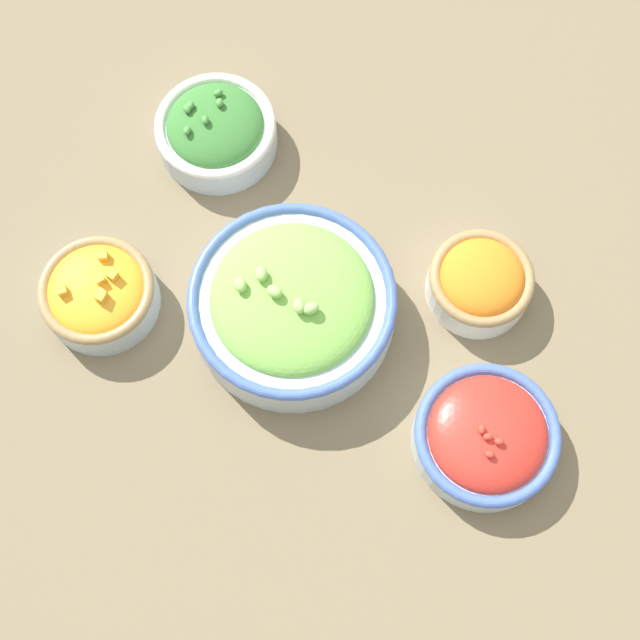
{
  "coord_description": "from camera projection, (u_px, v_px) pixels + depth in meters",
  "views": [
    {
      "loc": [
        -0.14,
        0.27,
        0.91
      ],
      "look_at": [
        0.0,
        0.0,
        0.03
      ],
      "focal_mm": 50.0,
      "sensor_mm": 36.0,
      "label": 1
    }
  ],
  "objects": [
    {
      "name": "bowl_carrots",
      "position": [
        480.0,
        281.0,
        0.95
      ],
      "size": [
        0.11,
        0.11,
        0.06
      ],
      "color": "silver",
      "rests_on": "ground_plane"
    },
    {
      "name": "bowl_squash",
      "position": [
        98.0,
        293.0,
        0.94
      ],
      "size": [
        0.12,
        0.12,
        0.06
      ],
      "color": "#B2C1CC",
      "rests_on": "ground_plane"
    },
    {
      "name": "bowl_lettuce",
      "position": [
        294.0,
        302.0,
        0.93
      ],
      "size": [
        0.22,
        0.22,
        0.09
      ],
      "color": "#B2C1CC",
      "rests_on": "ground_plane"
    },
    {
      "name": "bowl_broccoli",
      "position": [
        216.0,
        130.0,
        1.01
      ],
      "size": [
        0.14,
        0.14,
        0.06
      ],
      "color": "#B2C1CC",
      "rests_on": "ground_plane"
    },
    {
      "name": "ground_plane",
      "position": [
        320.0,
        329.0,
        0.96
      ],
      "size": [
        3.0,
        3.0,
        0.0
      ],
      "primitive_type": "plane",
      "color": "#75664C"
    },
    {
      "name": "bowl_cherry_tomatoes",
      "position": [
        486.0,
        436.0,
        0.89
      ],
      "size": [
        0.15,
        0.15,
        0.06
      ],
      "color": "#B2C1CC",
      "rests_on": "ground_plane"
    }
  ]
}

